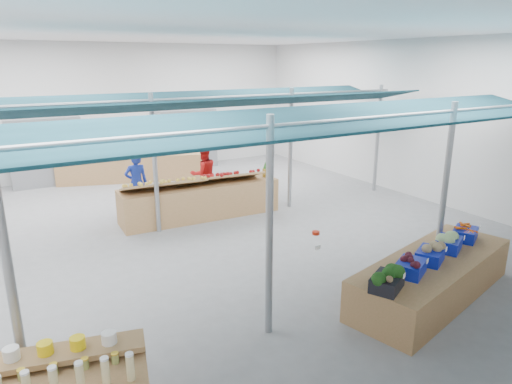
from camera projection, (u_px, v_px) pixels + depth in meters
floor at (210, 230)px, 10.14m from camera, size 13.00×13.00×0.00m
hall at (180, 105)px, 10.60m from camera, size 13.00×13.00×13.00m
pole_grid at (283, 161)px, 8.57m from camera, size 10.00×4.60×3.00m
awnings at (284, 109)px, 8.30m from camera, size 9.50×7.08×0.30m
back_shelving_left at (46, 152)px, 13.58m from camera, size 2.00×0.50×2.00m
back_shelving_right at (187, 140)px, 15.80m from camera, size 2.00×0.50×2.00m
veg_counter at (433, 277)px, 7.21m from camera, size 3.52×1.85×0.65m
fruit_counter at (201, 201)px, 10.90m from camera, size 3.83×1.11×0.81m
far_counter at (134, 167)px, 14.33m from camera, size 4.58×2.32×0.82m
crate_stack at (463, 263)px, 7.82m from camera, size 0.47×0.33×0.55m
vendor_left at (137, 183)px, 11.12m from camera, size 0.57×0.39×1.51m
vendor_right at (204, 174)px, 12.01m from camera, size 0.77×0.61×1.51m
crate_broccoli at (387, 279)px, 6.11m from camera, size 0.60×0.54×0.35m
crate_beets at (411, 266)px, 6.56m from camera, size 0.60×0.54×0.29m
crate_celeriac at (430, 253)px, 6.96m from camera, size 0.60×0.54×0.31m
crate_cabbage at (449, 241)px, 7.39m from camera, size 0.60×0.54×0.35m
crate_carrots at (465, 234)px, 7.84m from camera, size 0.60×0.54×0.29m
sparrow at (389, 279)px, 5.91m from camera, size 0.12×0.09×0.11m
pole_ribbon at (316, 234)px, 6.95m from camera, size 0.12×0.12×0.28m
apple_heap_yellow at (164, 183)px, 10.26m from camera, size 1.97×0.90×0.27m
apple_heap_red at (231, 175)px, 11.01m from camera, size 1.57×0.86×0.27m
pineapple at (265, 170)px, 11.43m from camera, size 0.14×0.14×0.39m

